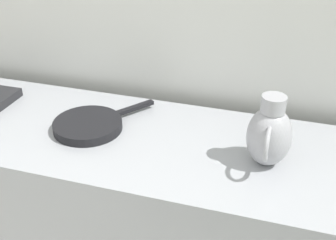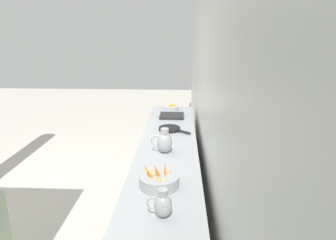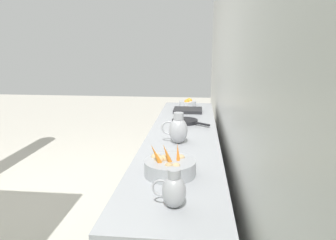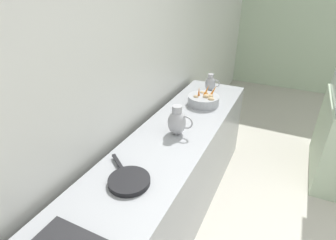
{
  "view_description": "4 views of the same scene",
  "coord_description": "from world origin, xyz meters",
  "px_view_note": "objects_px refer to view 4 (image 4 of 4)",
  "views": [
    {
      "loc": [
        -0.26,
        0.35,
        1.73
      ],
      "look_at": [
        -1.4,
        -0.0,
        1.04
      ],
      "focal_mm": 45.82,
      "sensor_mm": 36.0,
      "label": 1
    },
    {
      "loc": [
        -1.66,
        2.93,
        2.03
      ],
      "look_at": [
        -1.52,
        -0.19,
        1.06
      ],
      "focal_mm": 30.32,
      "sensor_mm": 36.0,
      "label": 2
    },
    {
      "loc": [
        -1.66,
        2.72,
        1.64
      ],
      "look_at": [
        -1.38,
        -0.04,
        0.98
      ],
      "focal_mm": 32.96,
      "sensor_mm": 36.0,
      "label": 3
    },
    {
      "loc": [
        -0.75,
        -1.41,
        2.01
      ],
      "look_at": [
        -1.5,
        0.13,
        1.09
      ],
      "focal_mm": 28.36,
      "sensor_mm": 36.0,
      "label": 4
    }
  ],
  "objects_px": {
    "metal_pitcher_tall": "(177,122)",
    "skillet_on_counter": "(129,180)",
    "metal_pitcher_short": "(210,83)",
    "vegetable_colander": "(204,100)"
  },
  "relations": [
    {
      "from": "vegetable_colander",
      "to": "metal_pitcher_short",
      "type": "bearing_deg",
      "value": 98.23
    },
    {
      "from": "vegetable_colander",
      "to": "skillet_on_counter",
      "type": "xyz_separation_m",
      "value": [
        -0.04,
        -1.32,
        -0.03
      ]
    },
    {
      "from": "metal_pitcher_tall",
      "to": "skillet_on_counter",
      "type": "xyz_separation_m",
      "value": [
        -0.03,
        -0.68,
        -0.1
      ]
    },
    {
      "from": "skillet_on_counter",
      "to": "metal_pitcher_short",
      "type": "bearing_deg",
      "value": 90.67
    },
    {
      "from": "vegetable_colander",
      "to": "metal_pitcher_tall",
      "type": "xyz_separation_m",
      "value": [
        -0.01,
        -0.65,
        0.06
      ]
    },
    {
      "from": "metal_pitcher_short",
      "to": "skillet_on_counter",
      "type": "bearing_deg",
      "value": -89.33
    },
    {
      "from": "vegetable_colander",
      "to": "metal_pitcher_tall",
      "type": "height_order",
      "value": "metal_pitcher_tall"
    },
    {
      "from": "metal_pitcher_short",
      "to": "metal_pitcher_tall",
      "type": "bearing_deg",
      "value": -87.33
    },
    {
      "from": "metal_pitcher_tall",
      "to": "skillet_on_counter",
      "type": "height_order",
      "value": "metal_pitcher_tall"
    },
    {
      "from": "metal_pitcher_tall",
      "to": "metal_pitcher_short",
      "type": "xyz_separation_m",
      "value": [
        -0.05,
        1.03,
        -0.02
      ]
    }
  ]
}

